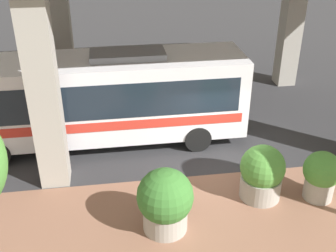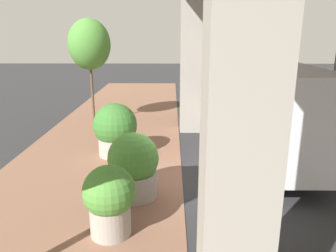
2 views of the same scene
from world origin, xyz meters
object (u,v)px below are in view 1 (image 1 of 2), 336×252
planter_middle (165,201)px  planter_back (262,173)px  planter_front (321,175)px  bus (101,95)px

planter_middle → planter_back: bearing=-72.2°
planter_front → planter_back: size_ratio=0.90×
planter_back → planter_middle: bearing=107.8°
bus → planter_back: 6.54m
bus → planter_middle: (-5.29, -1.66, -0.97)m
bus → planter_back: size_ratio=5.86×
planter_front → planter_back: planter_back is taller
planter_front → planter_back: 1.82m
bus → planter_front: size_ratio=6.49×
planter_middle → planter_back: (1.02, -3.17, -0.09)m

